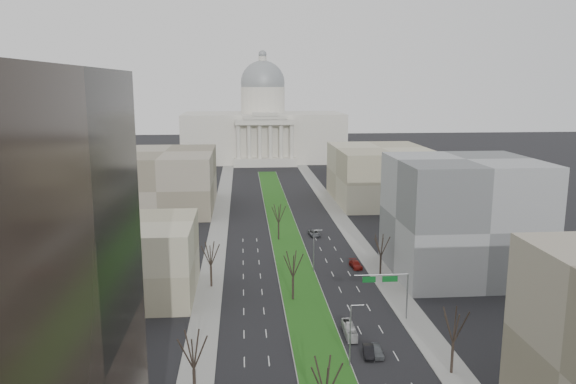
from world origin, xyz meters
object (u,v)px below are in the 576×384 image
car_black (369,351)px  car_grey_near (377,351)px  car_grey_far (314,233)px  box_van (349,330)px  car_red (356,264)px

car_black → car_grey_near: bearing=10.4°
car_black → car_grey_far: car_grey_far is taller
car_grey_near → car_grey_far: (-0.80, 65.26, 0.02)m
car_black → box_van: (-1.55, 6.78, 0.22)m
car_grey_near → box_van: (-2.77, 6.73, 0.20)m
car_black → box_van: box_van is taller
car_black → car_red: car_red is taller
car_black → box_van: 6.96m
car_grey_near → car_grey_far: size_ratio=0.79×
car_grey_far → box_van: 58.56m
car_red → car_grey_far: size_ratio=0.94×
car_grey_near → car_red: car_red is taller
car_black → car_grey_far: 65.31m
car_grey_far → box_van: bearing=-97.1°
car_black → car_grey_far: size_ratio=0.80×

